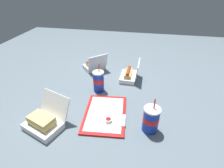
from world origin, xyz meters
TOP-DOWN VIEW (x-y plane):
  - ground_plane at (0.00, 0.00)m, footprint 3.20×3.20m
  - food_tray at (-0.27, -0.01)m, footprint 0.39×0.29m
  - ketchup_cup at (-0.34, -0.04)m, footprint 0.04×0.04m
  - napkin_stack at (-0.32, -0.09)m, footprint 0.11×0.11m
  - plastic_fork at (-0.31, 0.08)m, footprint 0.11×0.05m
  - clamshell_hotdog_back at (0.21, -0.11)m, footprint 0.20×0.15m
  - clamshell_sandwich_center at (-0.44, 0.32)m, footprint 0.28×0.27m
  - clamshell_hotdog_corner at (0.33, 0.23)m, footprint 0.25×0.25m
  - soda_cup_corner at (-0.01, 0.10)m, footprint 0.09×0.09m
  - soda_cup_back at (-0.34, -0.29)m, footprint 0.09×0.09m

SIDE VIEW (x-z plane):
  - ground_plane at x=0.00m, z-range 0.00..0.00m
  - food_tray at x=-0.27m, z-range 0.00..0.01m
  - napkin_stack at x=-0.32m, z-range 0.01..0.02m
  - plastic_fork at x=-0.31m, z-range 0.01..0.02m
  - ketchup_cup at x=-0.34m, z-range 0.01..0.04m
  - clamshell_hotdog_back at x=0.21m, z-range -0.04..0.12m
  - clamshell_hotdog_corner at x=0.33m, z-range -0.04..0.13m
  - clamshell_sandwich_center at x=-0.44m, z-range -0.04..0.13m
  - soda_cup_back at x=-0.34m, z-range -0.03..0.19m
  - soda_cup_corner at x=-0.01m, z-range -0.03..0.20m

